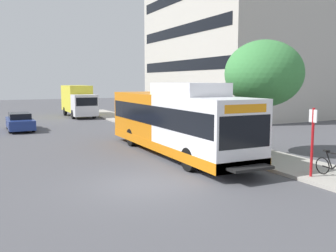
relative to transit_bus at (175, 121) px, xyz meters
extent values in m
plane|color=#4C4C51|center=(-3.70, 3.32, -1.70)|extent=(120.00, 120.00, 0.00)
cube|color=#A8A399|center=(3.30, 1.32, -1.63)|extent=(3.00, 56.00, 0.14)
cube|color=white|center=(0.00, -2.82, -0.02)|extent=(2.54, 5.80, 2.73)
cube|color=orange|center=(0.00, 2.98, -0.02)|extent=(2.54, 5.80, 2.73)
cube|color=orange|center=(0.00, 0.08, -1.16)|extent=(2.57, 11.60, 0.44)
cube|color=black|center=(0.00, 0.08, 0.35)|extent=(2.58, 11.25, 0.96)
cube|color=black|center=(0.00, -5.68, 0.15)|extent=(2.34, 0.10, 1.24)
cube|color=orange|center=(0.00, -5.69, 1.02)|extent=(1.91, 0.08, 0.32)
cube|color=white|center=(0.00, -1.37, 1.65)|extent=(2.16, 4.06, 0.60)
cube|color=black|center=(0.00, -6.07, -1.15)|extent=(1.78, 0.60, 0.10)
cylinder|color=black|center=(-1.13, -3.51, -1.20)|extent=(0.30, 1.00, 1.00)
cylinder|color=black|center=(1.13, -3.51, -1.20)|extent=(0.30, 1.00, 1.00)
cylinder|color=black|center=(-1.13, 3.27, -1.20)|extent=(0.30, 1.00, 1.00)
cylinder|color=black|center=(1.13, 3.27, -1.20)|extent=(0.30, 1.00, 1.00)
cylinder|color=red|center=(2.33, -6.74, -0.26)|extent=(0.10, 0.10, 2.60)
cube|color=white|center=(2.31, -6.74, 0.74)|extent=(0.04, 0.36, 0.48)
torus|color=black|center=(2.99, -6.69, -1.23)|extent=(0.04, 0.66, 0.66)
cylinder|color=black|center=(2.99, -6.99, -0.96)|extent=(0.05, 0.34, 0.62)
cylinder|color=black|center=(2.99, -7.29, -0.66)|extent=(0.05, 0.90, 0.05)
cylinder|color=black|center=(2.99, -6.92, -1.25)|extent=(0.05, 0.45, 0.08)
cube|color=black|center=(2.99, -6.84, -0.62)|extent=(0.12, 0.24, 0.06)
cylinder|color=#4C3823|center=(4.02, -1.92, -0.32)|extent=(0.28, 0.28, 2.50)
ellipsoid|color=#3D8442|center=(4.02, -1.92, 2.40)|extent=(3.92, 3.92, 3.33)
cube|color=navy|center=(-6.32, 13.39, -1.15)|extent=(1.80, 4.50, 0.70)
cube|color=black|center=(-6.32, 13.49, -0.65)|extent=(1.48, 2.34, 0.56)
cylinder|color=black|center=(-7.12, 12.04, -1.38)|extent=(0.20, 0.64, 0.64)
cylinder|color=black|center=(-5.52, 12.04, -1.38)|extent=(0.20, 0.64, 0.64)
cylinder|color=black|center=(-7.12, 14.74, -1.38)|extent=(0.20, 0.64, 0.64)
cylinder|color=black|center=(-5.52, 14.74, -1.38)|extent=(0.20, 0.64, 0.64)
cube|color=silver|center=(0.17, 19.87, -0.35)|extent=(2.30, 2.00, 2.10)
cube|color=yellow|center=(0.17, 23.37, 0.20)|extent=(2.30, 5.00, 2.70)
cube|color=black|center=(0.17, 18.90, 0.05)|extent=(2.07, 0.08, 0.80)
cylinder|color=black|center=(-0.86, 20.31, -1.24)|extent=(0.26, 0.92, 0.92)
cylinder|color=black|center=(1.20, 20.31, -1.24)|extent=(0.26, 0.92, 0.92)
cylinder|color=black|center=(-0.86, 24.45, -1.24)|extent=(0.26, 0.92, 0.92)
cylinder|color=black|center=(1.20, 24.45, -1.24)|extent=(0.26, 0.92, 0.92)
cube|color=#BCB7AD|center=(16.42, 17.78, 10.67)|extent=(13.27, 19.42, 24.75)
cube|color=black|center=(16.42, 17.78, 0.06)|extent=(13.33, 17.86, 1.10)
cube|color=black|center=(16.42, 17.78, 3.60)|extent=(13.33, 17.86, 1.10)
cube|color=black|center=(16.42, 17.78, 7.13)|extent=(13.33, 17.86, 1.10)
cube|color=black|center=(16.42, 17.78, 10.67)|extent=(13.33, 17.86, 1.10)
cylinder|color=#B7B7BC|center=(16.86, 33.51, 2.01)|extent=(1.10, 1.10, 7.44)
cylinder|color=#B7B7BC|center=(16.86, 33.51, 9.45)|extent=(0.91, 0.91, 7.44)
camera|label=1|loc=(-8.62, -16.77, 2.03)|focal=39.94mm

